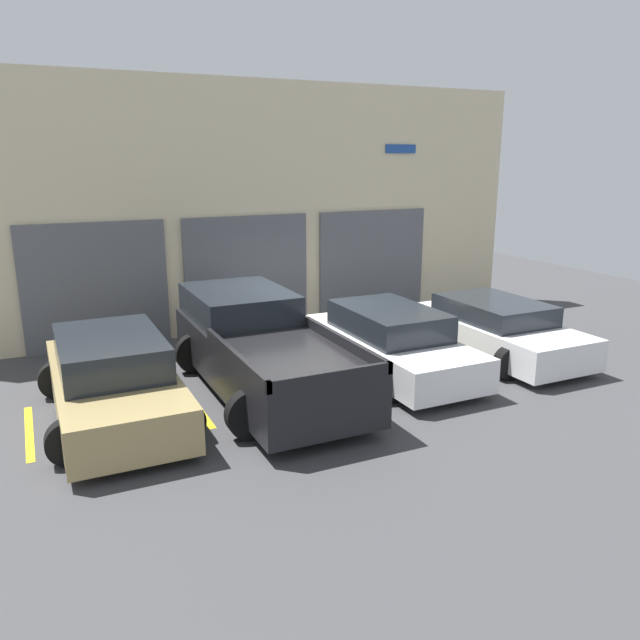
# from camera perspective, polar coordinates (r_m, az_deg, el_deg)

# --- Properties ---
(ground_plane) EXTENTS (28.00, 28.00, 0.00)m
(ground_plane) POSITION_cam_1_polar(r_m,az_deg,el_deg) (12.95, -1.36, -3.98)
(ground_plane) COLOR #3D3D3F
(shophouse_building) EXTENTS (14.76, 0.68, 5.89)m
(shophouse_building) POSITION_cam_1_polar(r_m,az_deg,el_deg) (15.38, -6.52, 9.91)
(shophouse_building) COLOR beige
(shophouse_building) RESTS_ON ground
(pickup_truck) EXTENTS (2.53, 5.37, 1.63)m
(pickup_truck) POSITION_cam_1_polar(r_m,az_deg,el_deg) (11.42, -5.48, -2.52)
(pickup_truck) COLOR black
(pickup_truck) RESTS_ON ground
(sedan_white) EXTENTS (2.21, 4.29, 1.29)m
(sedan_white) POSITION_cam_1_polar(r_m,az_deg,el_deg) (12.36, 6.45, -2.03)
(sedan_white) COLOR white
(sedan_white) RESTS_ON ground
(sedan_side) EXTENTS (2.23, 4.24, 1.19)m
(sedan_side) POSITION_cam_1_polar(r_m,az_deg,el_deg) (13.88, 15.71, -0.78)
(sedan_side) COLOR white
(sedan_side) RESTS_ON ground
(van_right) EXTENTS (2.24, 4.44, 1.38)m
(van_right) POSITION_cam_1_polar(r_m,az_deg,el_deg) (10.68, -18.39, -5.24)
(van_right) COLOR #9E8956
(van_right) RESTS_ON ground
(parking_stripe_far_left) EXTENTS (0.12, 2.20, 0.01)m
(parking_stripe_far_left) POSITION_cam_1_polar(r_m,az_deg,el_deg) (10.83, -25.05, -9.28)
(parking_stripe_far_left) COLOR gold
(parking_stripe_far_left) RESTS_ON ground
(parking_stripe_left) EXTENTS (0.12, 2.20, 0.01)m
(parking_stripe_left) POSITION_cam_1_polar(r_m,az_deg,el_deg) (11.08, -11.32, -7.57)
(parking_stripe_left) COLOR gold
(parking_stripe_left) RESTS_ON ground
(parking_stripe_centre) EXTENTS (0.12, 2.20, 0.01)m
(parking_stripe_centre) POSITION_cam_1_polar(r_m,az_deg,el_deg) (11.91, 1.04, -5.66)
(parking_stripe_centre) COLOR gold
(parking_stripe_centre) RESTS_ON ground
(parking_stripe_right) EXTENTS (0.12, 2.20, 0.01)m
(parking_stripe_right) POSITION_cam_1_polar(r_m,az_deg,el_deg) (13.23, 11.29, -3.86)
(parking_stripe_right) COLOR gold
(parking_stripe_right) RESTS_ON ground
(parking_stripe_far_right) EXTENTS (0.12, 2.20, 0.01)m
(parking_stripe_far_right) POSITION_cam_1_polar(r_m,az_deg,el_deg) (14.89, 19.45, -2.32)
(parking_stripe_far_right) COLOR gold
(parking_stripe_far_right) RESTS_ON ground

